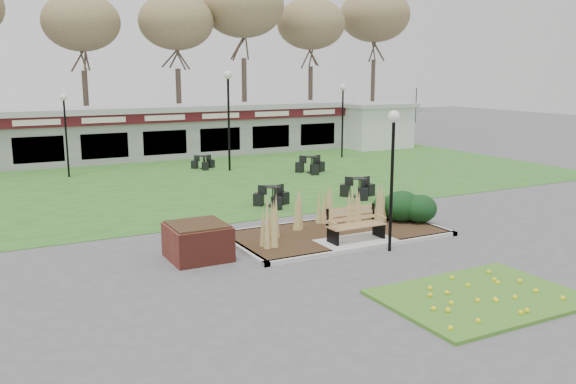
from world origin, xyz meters
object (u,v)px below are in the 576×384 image
bistro_set_d (311,167)px  service_hut (375,125)px  bistro_set_c (204,164)px  brick_planter (198,241)px  lamp_post_far_right (343,104)px  food_pavilion (157,131)px  patio_umbrella (415,121)px  park_bench (354,224)px  lamp_post_far_left (65,117)px  bistro_set_b (359,191)px  lamp_post_mid_right (228,98)px  lamp_post_near_left (393,150)px  bistro_set_a (273,200)px

bistro_set_d → service_hut: bearing=38.2°
bistro_set_d → bistro_set_c: bearing=139.1°
brick_planter → service_hut: bearing=43.5°
lamp_post_far_right → bistro_set_d: lamp_post_far_right is taller
service_hut → food_pavilion: bearing=171.7°
patio_umbrella → park_bench: bearing=-133.6°
bistro_set_c → bistro_set_d: bistro_set_d is taller
lamp_post_far_left → bistro_set_b: size_ratio=2.73×
service_hut → bistro_set_b: (-9.76, -12.53, -1.18)m
bistro_set_b → bistro_set_c: bistro_set_b is taller
lamp_post_far_left → bistro_set_c: lamp_post_far_left is taller
lamp_post_far_left → patio_umbrella: bearing=4.2°
lamp_post_far_right → lamp_post_far_left: bearing=178.4°
park_bench → bistro_set_d: size_ratio=1.18×
brick_planter → service_hut: size_ratio=0.34×
lamp_post_mid_right → lamp_post_far_left: bearing=166.2°
service_hut → bistro_set_c: size_ratio=3.67×
bistro_set_c → bistro_set_d: size_ratio=0.83×
lamp_post_mid_right → bistro_set_b: lamp_post_mid_right is taller
lamp_post_mid_right → lamp_post_far_left: size_ratio=1.27×
service_hut → bistro_set_d: size_ratio=3.05×
service_hut → bistro_set_d: (-8.53, -6.71, -1.17)m
food_pavilion → service_hut: size_ratio=5.59×
lamp_post_near_left → service_hut: bearing=55.2°
lamp_post_far_left → patio_umbrella: (21.47, 1.56, -1.11)m
lamp_post_near_left → lamp_post_mid_right: 14.62m
food_pavilion → bistro_set_d: (4.97, -8.68, -1.19)m
lamp_post_near_left → food_pavilion: bearing=91.3°
park_bench → brick_planter: park_bench is taller
service_hut → bistro_set_b: service_hut is taller
food_pavilion → patio_umbrella: size_ratio=9.35×
park_bench → lamp_post_near_left: bearing=-66.6°
lamp_post_mid_right → bistro_set_d: size_ratio=3.35×
park_bench → bistro_set_a: 5.35m
food_pavilion → lamp_post_mid_right: lamp_post_mid_right is taller
bistro_set_c → patio_umbrella: patio_umbrella is taller
bistro_set_d → brick_planter: bearing=-132.3°
lamp_post_mid_right → bistro_set_b: size_ratio=3.46×
bistro_set_b → patio_umbrella: 16.94m
park_bench → patio_umbrella: patio_umbrella is taller
bistro_set_b → lamp_post_far_left: bearing=132.5°
food_pavilion → patio_umbrella: (16.00, -2.88, 0.20)m
brick_planter → food_pavilion: bearing=76.9°
service_hut → lamp_post_mid_right: lamp_post_mid_right is taller
park_bench → food_pavilion: size_ratio=0.07×
service_hut → bistro_set_a: bearing=-137.3°
bistro_set_a → service_hut: bearing=42.7°
lamp_post_near_left → bistro_set_c: (0.39, 15.67, -2.55)m
bistro_set_b → bistro_set_d: size_ratio=0.97×
food_pavilion → lamp_post_far_left: (-5.47, -4.45, 1.31)m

